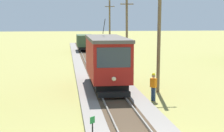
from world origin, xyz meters
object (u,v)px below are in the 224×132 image
object	(u,v)px
red_tram	(106,59)
utility_pole_mid	(127,31)
utility_pole_far	(110,26)
trackside_signal_marker	(92,129)
track_worker	(153,85)
utility_pole_near_tram	(159,36)
freight_car	(85,42)

from	to	relation	value
red_tram	utility_pole_mid	bearing A→B (deg)	73.20
utility_pole_far	trackside_signal_marker	bearing A→B (deg)	-98.11
red_tram	utility_pole_far	xyz separation A→B (m)	(3.45, 26.05, 1.77)
red_tram	utility_pole_far	distance (m)	26.33
utility_pole_far	track_worker	world-z (taller)	utility_pole_far
utility_pole_mid	track_worker	xyz separation A→B (m)	(-0.96, -15.50, -2.87)
red_tram	utility_pole_near_tram	world-z (taller)	utility_pole_near_tram
freight_car	track_worker	distance (m)	33.45
utility_pole_mid	utility_pole_far	bearing A→B (deg)	90.00
freight_car	trackside_signal_marker	distance (m)	40.74
track_worker	red_tram	bearing A→B (deg)	-99.23
freight_car	red_tram	bearing A→B (deg)	-89.99
utility_pole_mid	utility_pole_far	world-z (taller)	utility_pole_far
utility_pole_far	freight_car	bearing A→B (deg)	136.79
utility_pole_mid	utility_pole_near_tram	bearing A→B (deg)	-90.00
utility_pole_near_tram	utility_pole_mid	size ratio (longest dim) A/B	1.03
freight_car	utility_pole_far	world-z (taller)	utility_pole_far
utility_pole_near_tram	track_worker	xyz separation A→B (m)	(-0.96, -2.49, -2.96)
utility_pole_mid	trackside_signal_marker	xyz separation A→B (m)	(-5.34, -22.83, -3.18)
utility_pole_far	track_worker	xyz separation A→B (m)	(-0.96, -30.11, -2.98)
track_worker	freight_car	bearing A→B (deg)	-126.48
red_tram	trackside_signal_marker	world-z (taller)	red_tram
trackside_signal_marker	track_worker	size ratio (longest dim) A/B	0.66
utility_pole_far	trackside_signal_marker	xyz separation A→B (m)	(-5.34, -37.43, -3.30)
utility_pole_near_tram	red_tram	bearing A→B (deg)	155.54
utility_pole_mid	track_worker	world-z (taller)	utility_pole_mid
utility_pole_mid	track_worker	size ratio (longest dim) A/B	4.21
utility_pole_mid	red_tram	bearing A→B (deg)	-106.80
utility_pole_far	track_worker	bearing A→B (deg)	-91.83
freight_car	track_worker	bearing A→B (deg)	-85.72
red_tram	utility_pole_mid	xyz separation A→B (m)	(3.45, 11.44, 1.66)
utility_pole_near_tram	utility_pole_far	bearing A→B (deg)	90.00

